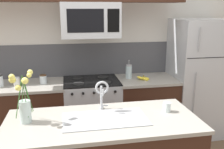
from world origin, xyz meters
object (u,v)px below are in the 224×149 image
french_press (129,71)px  refrigerator (197,78)px  storage_jar_short (17,81)px  spare_glass (167,107)px  microwave (90,20)px  banana_bunch (144,78)px  sink_faucet (102,91)px  flower_vase (24,105)px  storage_jar_squat (43,79)px  stove_range (92,111)px

french_press → refrigerator: bearing=-2.2°
refrigerator → storage_jar_short: 2.58m
french_press → spare_glass: french_press is taller
microwave → banana_bunch: microwave is taller
banana_bunch → sink_faucet: 1.24m
refrigerator → microwave: bearing=-178.5°
storage_jar_short → flower_vase: size_ratio=0.24×
storage_jar_squat → sink_faucet: 1.24m
storage_jar_squat → spare_glass: storage_jar_squat is taller
banana_bunch → french_press: size_ratio=0.71×
microwave → flower_vase: 1.51m
banana_bunch → spare_glass: size_ratio=2.03×
stove_range → storage_jar_squat: bearing=179.9°
microwave → refrigerator: (1.60, 0.04, -0.87)m
storage_jar_short → french_press: french_press is taller
storage_jar_squat → flower_vase: size_ratio=0.27×
refrigerator → sink_faucet: refrigerator is taller
microwave → flower_vase: size_ratio=1.64×
stove_range → flower_vase: size_ratio=2.04×
banana_bunch → refrigerator: bearing=5.3°
french_press → flower_vase: 1.76m
sink_faucet → flower_vase: size_ratio=0.67×
banana_bunch → spare_glass: (-0.12, -1.13, 0.02)m
french_press → flower_vase: bearing=-134.9°
storage_jar_short → storage_jar_squat: storage_jar_squat is taller
spare_glass → microwave: bearing=117.8°
stove_range → flower_vase: flower_vase is taller
stove_range → flower_vase: 1.51m
refrigerator → french_press: (-1.05, 0.04, 0.14)m
sink_faucet → spare_glass: bearing=-12.7°
storage_jar_short → sink_faucet: (0.97, -1.02, 0.14)m
flower_vase → storage_jar_short: bearing=103.4°
storage_jar_short → sink_faucet: sink_faucet is taller
storage_jar_short → french_press: bearing=3.2°
storage_jar_squat → spare_glass: bearing=-43.4°
microwave → storage_jar_short: 1.24m
flower_vase → stove_range: bearing=59.6°
storage_jar_short → sink_faucet: 1.42m
banana_bunch → flower_vase: (-1.43, -1.13, 0.14)m
refrigerator → spare_glass: size_ratio=18.48×
flower_vase → spare_glass: bearing=0.0°
storage_jar_short → banana_bunch: (1.71, -0.04, -0.03)m
refrigerator → french_press: bearing=177.8°
storage_jar_short → french_press: 1.52m
storage_jar_squat → stove_range: bearing=-0.1°
refrigerator → sink_faucet: (-1.60, -1.07, 0.24)m
stove_range → sink_faucet: 1.23m
stove_range → microwave: size_ratio=1.25×
microwave → banana_bunch: 1.09m
banana_bunch → flower_vase: size_ratio=0.42×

